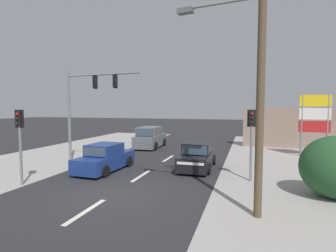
# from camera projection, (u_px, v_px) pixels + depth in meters

# --- Properties ---
(ground_plane) EXTENTS (140.00, 140.00, 0.00)m
(ground_plane) POSITION_uv_depth(u_px,v_px,m) (114.00, 194.00, 11.15)
(ground_plane) COLOR #28282B
(lane_dash_near) EXTENTS (0.20, 2.40, 0.01)m
(lane_dash_near) POSITION_uv_depth(u_px,v_px,m) (86.00, 211.00, 9.24)
(lane_dash_near) COLOR silver
(lane_dash_near) RESTS_ON ground
(lane_dash_mid) EXTENTS (0.20, 2.40, 0.01)m
(lane_dash_mid) POSITION_uv_depth(u_px,v_px,m) (141.00, 176.00, 14.01)
(lane_dash_mid) COLOR silver
(lane_dash_mid) RESTS_ON ground
(lane_dash_far) EXTENTS (0.20, 2.40, 0.01)m
(lane_dash_far) POSITION_uv_depth(u_px,v_px,m) (168.00, 158.00, 18.78)
(lane_dash_far) COLOR silver
(lane_dash_far) RESTS_ON ground
(kerb_left_verge) EXTENTS (8.00, 40.00, 0.02)m
(kerb_left_verge) POSITION_uv_depth(u_px,v_px,m) (29.00, 162.00, 17.44)
(kerb_left_verge) COLOR #A39E99
(kerb_left_verge) RESTS_ON ground
(utility_pole_foreground_right) EXTENTS (3.78, 0.63, 9.95)m
(utility_pole_foreground_right) POSITION_uv_depth(u_px,v_px,m) (257.00, 55.00, 8.42)
(utility_pole_foreground_right) COLOR brown
(utility_pole_foreground_right) RESTS_ON ground
(traffic_signal_mast) EXTENTS (5.28, 0.53, 6.00)m
(traffic_signal_mast) POSITION_uv_depth(u_px,v_px,m) (85.00, 100.00, 16.78)
(traffic_signal_mast) COLOR slate
(traffic_signal_mast) RESTS_ON ground
(pedestal_signal_right_kerb) EXTENTS (0.44, 0.29, 3.56)m
(pedestal_signal_right_kerb) POSITION_uv_depth(u_px,v_px,m) (252.00, 133.00, 12.82)
(pedestal_signal_right_kerb) COLOR slate
(pedestal_signal_right_kerb) RESTS_ON ground
(pedestal_signal_left_kerb) EXTENTS (0.44, 0.30, 3.56)m
(pedestal_signal_left_kerb) POSITION_uv_depth(u_px,v_px,m) (20.00, 134.00, 12.14)
(pedestal_signal_left_kerb) COLOR slate
(pedestal_signal_left_kerb) RESTS_ON ground
(shopping_plaza_sign) EXTENTS (2.10, 0.16, 4.60)m
(shopping_plaza_sign) POSITION_uv_depth(u_px,v_px,m) (315.00, 117.00, 19.10)
(shopping_plaza_sign) COLOR slate
(shopping_plaza_sign) RESTS_ON ground
(shopfront_wall_far) EXTENTS (12.00, 1.00, 3.60)m
(shopfront_wall_far) POSITION_uv_depth(u_px,v_px,m) (314.00, 128.00, 23.08)
(shopfront_wall_far) COLOR gray
(shopfront_wall_far) RESTS_ON ground
(sedan_receding_far) EXTENTS (1.93, 4.26, 1.56)m
(sedan_receding_far) POSITION_uv_depth(u_px,v_px,m) (197.00, 157.00, 15.74)
(sedan_receding_far) COLOR black
(sedan_receding_far) RESTS_ON ground
(sedan_oncoming_near) EXTENTS (2.03, 4.30, 1.56)m
(sedan_oncoming_near) POSITION_uv_depth(u_px,v_px,m) (105.00, 158.00, 15.21)
(sedan_oncoming_near) COLOR navy
(sedan_oncoming_near) RESTS_ON ground
(suv_crossing_left) EXTENTS (2.22, 4.61, 1.90)m
(suv_crossing_left) POSITION_uv_depth(u_px,v_px,m) (150.00, 138.00, 23.87)
(suv_crossing_left) COLOR slate
(suv_crossing_left) RESTS_ON ground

